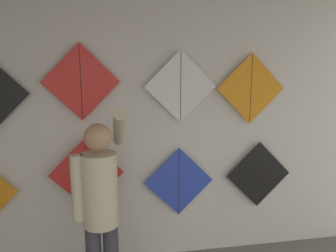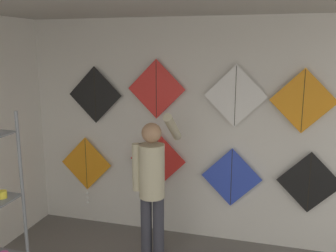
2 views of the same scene
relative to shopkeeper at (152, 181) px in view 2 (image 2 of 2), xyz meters
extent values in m
cube|color=silver|center=(0.28, 0.78, 0.41)|extent=(5.13, 0.06, 2.80)
cylinder|color=slate|center=(-0.87, -1.07, -0.03)|extent=(0.03, 0.03, 1.91)
cylinder|color=yellow|center=(-0.98, -1.20, 0.20)|extent=(0.08, 0.08, 0.06)
cylinder|color=#383842|center=(-0.07, -0.02, -0.59)|extent=(0.13, 0.13, 0.80)
cylinder|color=#383842|center=(0.07, -0.01, -0.59)|extent=(0.13, 0.13, 0.80)
cylinder|color=beige|center=(0.00, -0.01, 0.12)|extent=(0.28, 0.28, 0.60)
sphere|color=tan|center=(0.00, -0.01, 0.55)|extent=(0.22, 0.22, 0.22)
cylinder|color=beige|center=(-0.17, -0.03, 0.15)|extent=(0.10, 0.10, 0.54)
cylinder|color=beige|center=(0.17, 0.22, 0.57)|extent=(0.10, 0.50, 0.39)
cube|color=orange|center=(-1.19, 0.69, -0.12)|extent=(0.75, 0.01, 0.75)
cylinder|color=black|center=(-1.19, 0.69, -0.12)|extent=(0.01, 0.01, 0.71)
sphere|color=white|center=(-1.19, 0.68, -0.54)|extent=(0.04, 0.04, 0.04)
sphere|color=white|center=(-1.19, 0.68, -0.61)|extent=(0.04, 0.04, 0.04)
sphere|color=white|center=(-1.19, 0.68, -0.68)|extent=(0.04, 0.04, 0.04)
cube|color=red|center=(-0.15, 0.69, 0.02)|extent=(0.75, 0.01, 0.75)
cylinder|color=black|center=(-0.15, 0.69, 0.02)|extent=(0.01, 0.01, 0.71)
cube|color=blue|center=(0.80, 0.69, -0.12)|extent=(0.75, 0.01, 0.75)
cylinder|color=black|center=(0.80, 0.69, -0.12)|extent=(0.01, 0.01, 0.71)
cube|color=black|center=(1.70, 0.69, -0.10)|extent=(0.75, 0.01, 0.75)
cylinder|color=black|center=(1.70, 0.69, -0.10)|extent=(0.01, 0.01, 0.71)
cube|color=black|center=(-1.01, 0.69, 0.84)|extent=(0.75, 0.01, 0.75)
cylinder|color=black|center=(-1.01, 0.69, 0.84)|extent=(0.01, 0.01, 0.71)
cube|color=red|center=(-0.17, 0.69, 0.94)|extent=(0.75, 0.01, 0.75)
cylinder|color=black|center=(-0.17, 0.69, 0.94)|extent=(0.01, 0.01, 0.71)
cube|color=white|center=(0.81, 0.69, 0.89)|extent=(0.75, 0.01, 0.75)
cylinder|color=black|center=(0.81, 0.69, 0.89)|extent=(0.01, 0.01, 0.71)
cube|color=orange|center=(1.57, 0.69, 0.86)|extent=(0.75, 0.01, 0.75)
cylinder|color=black|center=(1.57, 0.69, 0.86)|extent=(0.01, 0.01, 0.71)
camera|label=1|loc=(0.10, -2.55, 1.11)|focal=35.00mm
camera|label=2|loc=(1.24, -3.74, 1.45)|focal=40.00mm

